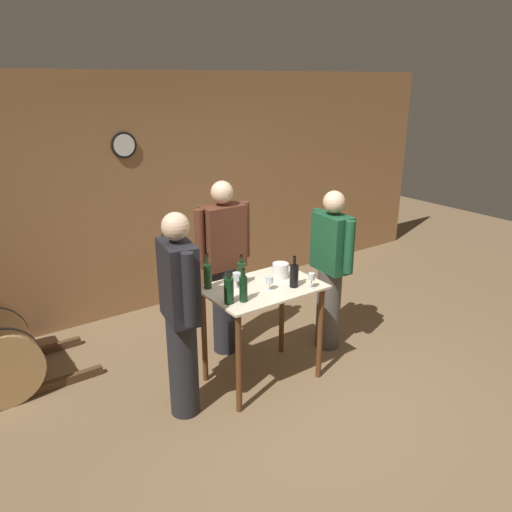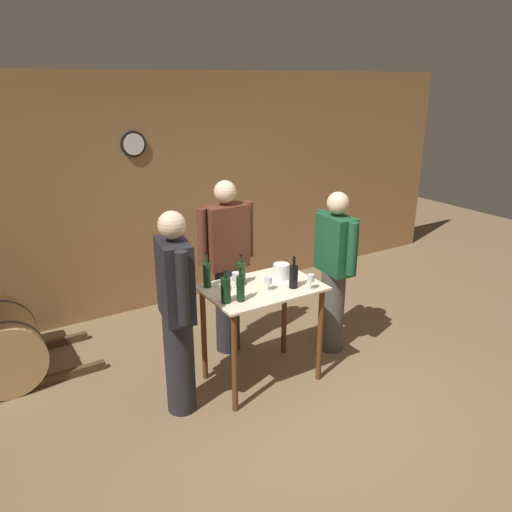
{
  "view_description": "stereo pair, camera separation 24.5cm",
  "coord_description": "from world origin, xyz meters",
  "px_view_note": "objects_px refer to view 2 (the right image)",
  "views": [
    {
      "loc": [
        -2.44,
        -2.74,
        2.62
      ],
      "look_at": [
        -0.1,
        0.56,
        1.17
      ],
      "focal_mm": 35.0,
      "sensor_mm": 36.0,
      "label": 1
    },
    {
      "loc": [
        -2.23,
        -2.88,
        2.62
      ],
      "look_at": [
        -0.1,
        0.56,
        1.17
      ],
      "focal_mm": 35.0,
      "sensor_mm": 36.0,
      "label": 2
    }
  ],
  "objects_px": {
    "wine_bottle_far_right": "(294,276)",
    "wine_glass_near_center": "(268,281)",
    "ice_bucket": "(281,271)",
    "wine_bottle_far_left": "(226,290)",
    "wine_glass_near_right": "(311,279)",
    "person_visitor_bearded": "(227,264)",
    "wine_glass_near_left": "(236,277)",
    "wine_bottle_center": "(241,288)",
    "person_visitor_with_scarf": "(177,311)",
    "person_host": "(334,270)",
    "wine_bottle_right": "(241,272)",
    "wine_bottle_left": "(207,274)"
  },
  "relations": [
    {
      "from": "ice_bucket",
      "to": "person_visitor_with_scarf",
      "type": "relative_size",
      "value": 0.09
    },
    {
      "from": "wine_glass_near_left",
      "to": "person_visitor_with_scarf",
      "type": "height_order",
      "value": "person_visitor_with_scarf"
    },
    {
      "from": "wine_glass_near_right",
      "to": "person_visitor_bearded",
      "type": "xyz_separation_m",
      "value": [
        -0.32,
        0.9,
        -0.1
      ]
    },
    {
      "from": "person_visitor_with_scarf",
      "to": "person_visitor_bearded",
      "type": "height_order",
      "value": "person_visitor_bearded"
    },
    {
      "from": "wine_glass_near_center",
      "to": "ice_bucket",
      "type": "bearing_deg",
      "value": 33.63
    },
    {
      "from": "wine_bottle_far_left",
      "to": "ice_bucket",
      "type": "xyz_separation_m",
      "value": [
        0.67,
        0.19,
        -0.04
      ]
    },
    {
      "from": "wine_glass_near_left",
      "to": "person_visitor_with_scarf",
      "type": "relative_size",
      "value": 0.08
    },
    {
      "from": "wine_glass_near_right",
      "to": "person_host",
      "type": "distance_m",
      "value": 0.7
    },
    {
      "from": "wine_bottle_center",
      "to": "wine_glass_near_center",
      "type": "height_order",
      "value": "wine_bottle_center"
    },
    {
      "from": "wine_bottle_far_right",
      "to": "wine_glass_near_center",
      "type": "distance_m",
      "value": 0.22
    },
    {
      "from": "wine_glass_near_left",
      "to": "ice_bucket",
      "type": "distance_m",
      "value": 0.45
    },
    {
      "from": "wine_bottle_far_left",
      "to": "wine_glass_near_right",
      "type": "relative_size",
      "value": 2.12
    },
    {
      "from": "wine_bottle_far_right",
      "to": "wine_glass_near_right",
      "type": "distance_m",
      "value": 0.15
    },
    {
      "from": "wine_bottle_center",
      "to": "ice_bucket",
      "type": "height_order",
      "value": "wine_bottle_center"
    },
    {
      "from": "wine_bottle_center",
      "to": "wine_bottle_far_right",
      "type": "xyz_separation_m",
      "value": [
        0.52,
        -0.01,
        -0.01
      ]
    },
    {
      "from": "wine_bottle_right",
      "to": "person_visitor_with_scarf",
      "type": "xyz_separation_m",
      "value": [
        -0.69,
        -0.18,
        -0.12
      ]
    },
    {
      "from": "wine_bottle_far_right",
      "to": "wine_glass_near_right",
      "type": "bearing_deg",
      "value": -45.55
    },
    {
      "from": "wine_bottle_left",
      "to": "wine_glass_near_center",
      "type": "height_order",
      "value": "wine_bottle_left"
    },
    {
      "from": "wine_glass_near_center",
      "to": "ice_bucket",
      "type": "relative_size",
      "value": 0.85
    },
    {
      "from": "wine_bottle_far_left",
      "to": "wine_bottle_left",
      "type": "height_order",
      "value": "wine_bottle_left"
    },
    {
      "from": "wine_glass_near_right",
      "to": "wine_bottle_far_right",
      "type": "bearing_deg",
      "value": 134.45
    },
    {
      "from": "wine_glass_near_center",
      "to": "wine_glass_near_left",
      "type": "bearing_deg",
      "value": 136.31
    },
    {
      "from": "wine_bottle_right",
      "to": "ice_bucket",
      "type": "relative_size",
      "value": 1.82
    },
    {
      "from": "wine_glass_near_right",
      "to": "person_host",
      "type": "bearing_deg",
      "value": 32.27
    },
    {
      "from": "wine_glass_near_right",
      "to": "person_visitor_with_scarf",
      "type": "bearing_deg",
      "value": 167.68
    },
    {
      "from": "wine_glass_near_left",
      "to": "person_host",
      "type": "xyz_separation_m",
      "value": [
        1.1,
        -0.0,
        -0.16
      ]
    },
    {
      "from": "wine_bottle_center",
      "to": "wine_glass_near_center",
      "type": "distance_m",
      "value": 0.31
    },
    {
      "from": "wine_bottle_far_left",
      "to": "person_visitor_with_scarf",
      "type": "relative_size",
      "value": 0.17
    },
    {
      "from": "ice_bucket",
      "to": "person_visitor_bearded",
      "type": "distance_m",
      "value": 0.62
    },
    {
      "from": "wine_bottle_right",
      "to": "wine_bottle_far_right",
      "type": "height_order",
      "value": "wine_bottle_far_right"
    },
    {
      "from": "wine_bottle_left",
      "to": "wine_glass_near_left",
      "type": "relative_size",
      "value": 2.23
    },
    {
      "from": "wine_glass_near_center",
      "to": "ice_bucket",
      "type": "xyz_separation_m",
      "value": [
        0.25,
        0.16,
        -0.02
      ]
    },
    {
      "from": "person_visitor_bearded",
      "to": "person_visitor_with_scarf",
      "type": "bearing_deg",
      "value": -140.73
    },
    {
      "from": "wine_bottle_center",
      "to": "person_visitor_bearded",
      "type": "bearing_deg",
      "value": 69.0
    },
    {
      "from": "wine_bottle_center",
      "to": "person_visitor_with_scarf",
      "type": "height_order",
      "value": "person_visitor_with_scarf"
    },
    {
      "from": "wine_bottle_center",
      "to": "wine_glass_near_right",
      "type": "distance_m",
      "value": 0.63
    },
    {
      "from": "person_visitor_bearded",
      "to": "wine_bottle_center",
      "type": "bearing_deg",
      "value": -111.0
    },
    {
      "from": "wine_bottle_right",
      "to": "person_host",
      "type": "bearing_deg",
      "value": -3.3
    },
    {
      "from": "wine_glass_near_left",
      "to": "wine_bottle_far_right",
      "type": "bearing_deg",
      "value": -31.95
    },
    {
      "from": "wine_bottle_far_right",
      "to": "person_visitor_bearded",
      "type": "relative_size",
      "value": 0.16
    },
    {
      "from": "wine_glass_near_center",
      "to": "wine_glass_near_right",
      "type": "height_order",
      "value": "wine_glass_near_right"
    },
    {
      "from": "wine_glass_near_right",
      "to": "wine_bottle_center",
      "type": "bearing_deg",
      "value": 169.87
    },
    {
      "from": "wine_bottle_far_left",
      "to": "wine_glass_near_left",
      "type": "relative_size",
      "value": 2.04
    },
    {
      "from": "wine_bottle_far_right",
      "to": "person_visitor_with_scarf",
      "type": "xyz_separation_m",
      "value": [
        -1.02,
        0.14,
        -0.12
      ]
    },
    {
      "from": "wine_glass_near_left",
      "to": "ice_bucket",
      "type": "relative_size",
      "value": 0.96
    },
    {
      "from": "wine_bottle_left",
      "to": "wine_bottle_right",
      "type": "distance_m",
      "value": 0.3
    },
    {
      "from": "wine_glass_near_right",
      "to": "person_visitor_with_scarf",
      "type": "xyz_separation_m",
      "value": [
        -1.12,
        0.25,
        -0.11
      ]
    },
    {
      "from": "wine_bottle_center",
      "to": "ice_bucket",
      "type": "bearing_deg",
      "value": 22.16
    },
    {
      "from": "wine_bottle_right",
      "to": "wine_bottle_left",
      "type": "bearing_deg",
      "value": 163.19
    },
    {
      "from": "wine_bottle_far_left",
      "to": "wine_bottle_center",
      "type": "height_order",
      "value": "wine_bottle_center"
    }
  ]
}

